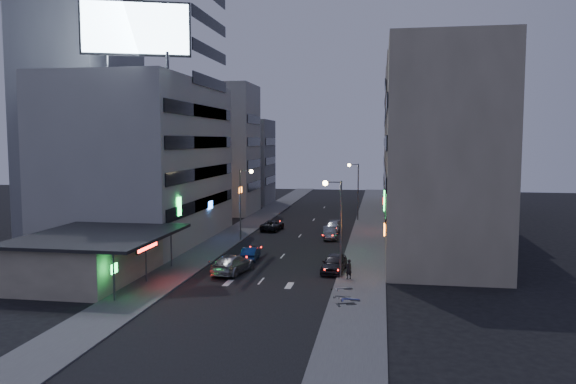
% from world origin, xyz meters
% --- Properties ---
extents(ground, '(180.00, 180.00, 0.00)m').
position_xyz_m(ground, '(0.00, 0.00, 0.00)').
color(ground, black).
rests_on(ground, ground).
extents(sidewalk_left, '(4.00, 120.00, 0.12)m').
position_xyz_m(sidewalk_left, '(-8.00, 30.00, 0.06)').
color(sidewalk_left, '#4C4C4F').
rests_on(sidewalk_left, ground).
extents(sidewalk_right, '(4.00, 120.00, 0.12)m').
position_xyz_m(sidewalk_right, '(8.00, 30.00, 0.06)').
color(sidewalk_right, '#4C4C4F').
rests_on(sidewalk_right, ground).
extents(food_court, '(11.00, 13.00, 3.88)m').
position_xyz_m(food_court, '(-13.90, 2.00, 1.98)').
color(food_court, '#BDAF94').
rests_on(food_court, ground).
extents(white_building, '(14.00, 24.00, 18.00)m').
position_xyz_m(white_building, '(-17.00, 20.00, 9.00)').
color(white_building, '#AAA9A5').
rests_on(white_building, ground).
extents(grey_tower, '(10.00, 14.00, 34.00)m').
position_xyz_m(grey_tower, '(-26.00, 23.00, 17.00)').
color(grey_tower, gray).
rests_on(grey_tower, ground).
extents(shophouse_near, '(10.00, 11.00, 20.00)m').
position_xyz_m(shophouse_near, '(15.00, 10.50, 10.00)').
color(shophouse_near, '#BDAF94').
rests_on(shophouse_near, ground).
extents(shophouse_mid, '(11.00, 12.00, 16.00)m').
position_xyz_m(shophouse_mid, '(15.50, 22.00, 8.00)').
color(shophouse_mid, gray).
rests_on(shophouse_mid, ground).
extents(shophouse_far, '(10.00, 14.00, 22.00)m').
position_xyz_m(shophouse_far, '(15.00, 35.00, 11.00)').
color(shophouse_far, '#BDAF94').
rests_on(shophouse_far, ground).
extents(far_left_a, '(11.00, 10.00, 20.00)m').
position_xyz_m(far_left_a, '(-15.50, 45.00, 10.00)').
color(far_left_a, '#AAA9A5').
rests_on(far_left_a, ground).
extents(far_left_b, '(12.00, 10.00, 15.00)m').
position_xyz_m(far_left_b, '(-16.00, 58.00, 7.50)').
color(far_left_b, gray).
rests_on(far_left_b, ground).
extents(far_right_a, '(11.00, 12.00, 18.00)m').
position_xyz_m(far_right_a, '(15.50, 50.00, 9.00)').
color(far_right_a, gray).
rests_on(far_right_a, ground).
extents(far_right_b, '(12.00, 12.00, 24.00)m').
position_xyz_m(far_right_b, '(16.00, 64.00, 12.00)').
color(far_right_b, '#BDAF94').
rests_on(far_right_b, ground).
extents(billboard, '(9.52, 3.75, 6.20)m').
position_xyz_m(billboard, '(-12.99, 9.97, 21.66)').
color(billboard, '#595B60').
rests_on(billboard, white_building).
extents(street_lamp_right_near, '(1.60, 0.44, 8.02)m').
position_xyz_m(street_lamp_right_near, '(5.90, 6.00, 5.36)').
color(street_lamp_right_near, '#595B60').
rests_on(street_lamp_right_near, sidewalk_right).
extents(street_lamp_left, '(1.60, 0.44, 8.02)m').
position_xyz_m(street_lamp_left, '(-5.90, 22.00, 5.36)').
color(street_lamp_left, '#595B60').
rests_on(street_lamp_left, sidewalk_left).
extents(street_lamp_right_far, '(1.60, 0.44, 8.02)m').
position_xyz_m(street_lamp_right_far, '(5.90, 40.00, 5.36)').
color(street_lamp_right_far, '#595B60').
rests_on(street_lamp_right_far, sidewalk_right).
extents(parked_car_right_near, '(2.26, 4.79, 1.59)m').
position_xyz_m(parked_car_right_near, '(5.60, 8.11, 0.79)').
color(parked_car_right_near, '#27272C').
rests_on(parked_car_right_near, ground).
extents(parked_car_right_mid, '(2.03, 4.42, 1.41)m').
position_xyz_m(parked_car_right_mid, '(3.70, 24.44, 0.70)').
color(parked_car_right_mid, gray).
rests_on(parked_car_right_mid, ground).
extents(parked_car_left, '(2.63, 4.87, 1.30)m').
position_xyz_m(parked_car_left, '(-4.06, 29.57, 0.65)').
color(parked_car_left, black).
rests_on(parked_car_left, ground).
extents(parked_car_right_far, '(2.07, 4.57, 1.30)m').
position_xyz_m(parked_car_right_far, '(3.68, 29.41, 0.65)').
color(parked_car_right_far, '#AEB2B7').
rests_on(parked_car_right_far, ground).
extents(road_car_blue, '(1.61, 3.98, 1.28)m').
position_xyz_m(road_car_blue, '(-2.69, 11.67, 0.64)').
color(road_car_blue, navy).
rests_on(road_car_blue, ground).
extents(road_car_silver, '(3.20, 5.79, 1.59)m').
position_xyz_m(road_car_silver, '(-3.01, 6.38, 0.79)').
color(road_car_silver, '#A9ADB2').
rests_on(road_car_silver, ground).
extents(person, '(0.71, 0.67, 1.63)m').
position_xyz_m(person, '(7.01, 5.43, 0.93)').
color(person, black).
rests_on(person, sidewalk_right).
extents(scooter_black_a, '(1.29, 2.08, 1.21)m').
position_xyz_m(scooter_black_a, '(7.79, -1.21, 0.72)').
color(scooter_black_a, black).
rests_on(scooter_black_a, sidewalk_right).
extents(scooter_silver_a, '(1.32, 1.93, 1.12)m').
position_xyz_m(scooter_silver_a, '(8.12, -0.38, 0.68)').
color(scooter_silver_a, '#93969A').
rests_on(scooter_silver_a, sidewalk_right).
extents(scooter_blue, '(0.66, 1.94, 1.18)m').
position_xyz_m(scooter_blue, '(8.19, -0.37, 0.71)').
color(scooter_blue, navy).
rests_on(scooter_blue, sidewalk_right).
extents(scooter_black_b, '(0.75, 1.77, 1.05)m').
position_xyz_m(scooter_black_b, '(7.51, 0.19, 0.64)').
color(scooter_black_b, black).
rests_on(scooter_black_b, sidewalk_right).
extents(scooter_silver_b, '(1.24, 2.02, 1.17)m').
position_xyz_m(scooter_silver_b, '(7.34, 2.80, 0.71)').
color(scooter_silver_b, '#A6AAAE').
rests_on(scooter_silver_b, sidewalk_right).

